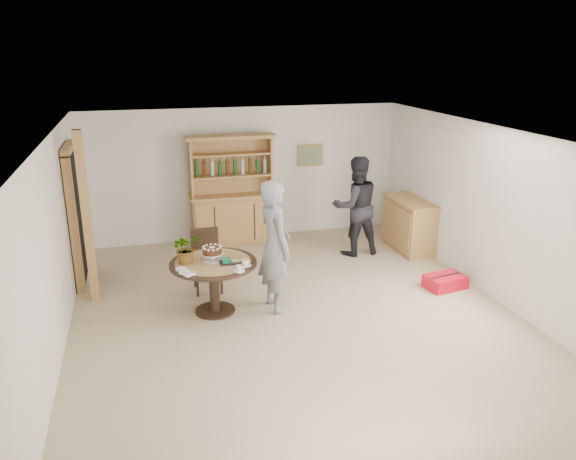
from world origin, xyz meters
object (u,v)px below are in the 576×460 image
Objects in this scene: dining_table at (214,272)px; red_suitcase at (445,282)px; dining_chair at (206,256)px; adult_person at (356,206)px; hutch at (232,207)px; teen_boy at (275,246)px; sideboard at (409,224)px.

red_suitcase is at bearing -1.74° from dining_table.
dining_chair is (-0.00, 0.83, -0.07)m from dining_table.
adult_person is 2.67× the size of red_suitcase.
hutch is 3.00m from teen_boy.
hutch is 1.09× the size of teen_boy.
sideboard is at bearing -68.13° from teen_boy.
adult_person is (1.90, 1.78, -0.05)m from teen_boy.
hutch reaches higher than teen_boy.
hutch reaches higher than dining_chair.
sideboard is at bearing 11.92° from dining_chair.
teen_boy reaches higher than adult_person.
hutch reaches higher than adult_person.
hutch is 1.15× the size of adult_person.
dining_chair reaches higher than red_suitcase.
dining_chair is at bearing -110.12° from hutch.
dining_table is (-0.75, -2.89, -0.08)m from hutch.
sideboard reaches higher than red_suitcase.
dining_table is 0.92m from teen_boy.
sideboard reaches higher than dining_table.
dining_table is 1.81× the size of red_suitcase.
dining_chair is at bearing 154.56° from red_suitcase.
dining_chair is 0.53× the size of adult_person.
teen_boy is at bearing 40.85° from adult_person.
adult_person is (2.75, 1.68, 0.28)m from dining_table.
sideboard is at bearing -22.21° from hutch.
dining_table is 0.83m from dining_chair.
dining_table is at bearing 74.48° from teen_boy.
sideboard is 0.71× the size of adult_person.
dining_chair is (-0.75, -2.06, -0.15)m from hutch.
dining_table is at bearing -90.20° from dining_chair.
adult_person reaches higher than red_suitcase.
adult_person is 2.11m from red_suitcase.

